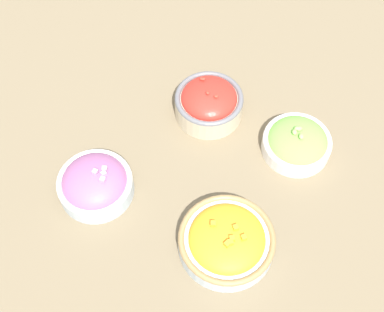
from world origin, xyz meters
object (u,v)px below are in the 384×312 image
Objects in this scene: bowl_squash at (227,240)px; bowl_cherry_tomatoes at (209,102)px; bowl_lettuce at (297,142)px; bowl_red_onion at (95,183)px.

bowl_squash is 0.32m from bowl_cherry_tomatoes.
bowl_squash is 0.27m from bowl_lettuce.
bowl_red_onion is at bearing -110.70° from bowl_cherry_tomatoes.
bowl_cherry_tomatoes is at bearing 69.30° from bowl_red_onion.
bowl_red_onion is (-0.28, -0.02, 0.00)m from bowl_squash.
bowl_squash is 0.28m from bowl_red_onion.
bowl_squash is at bearing 3.68° from bowl_red_onion.
bowl_lettuce is at bearing 0.85° from bowl_cherry_tomatoes.
bowl_lettuce is (0.21, 0.00, -0.01)m from bowl_cherry_tomatoes.
bowl_lettuce is 0.96× the size of bowl_red_onion.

